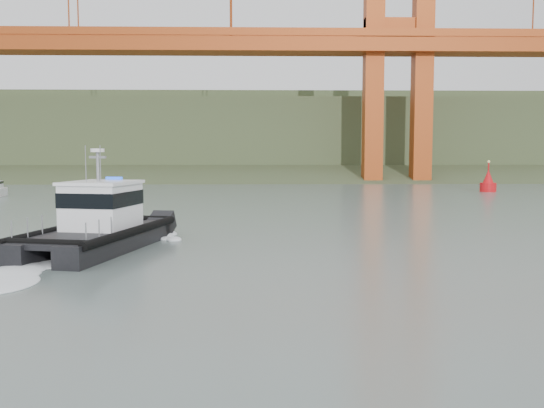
{
  "coord_description": "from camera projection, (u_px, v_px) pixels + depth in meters",
  "views": [
    {
      "loc": [
        -0.97,
        -24.15,
        5.33
      ],
      "look_at": [
        -0.13,
        8.82,
        2.4
      ],
      "focal_mm": 40.0,
      "sensor_mm": 36.0,
      "label": 1
    }
  ],
  "objects": [
    {
      "name": "patrol_boat",
      "position": [
        99.0,
        223.0,
        32.71
      ],
      "size": [
        6.67,
        12.21,
        5.62
      ],
      "rotation": [
        0.0,
        0.0,
        -0.22
      ],
      "color": "black",
      "rests_on": "ground"
    },
    {
      "name": "ground",
      "position": [
        281.0,
        282.0,
        24.55
      ],
      "size": [
        400.0,
        400.0,
        0.0
      ],
      "primitive_type": "plane",
      "color": "slate",
      "rests_on": "ground"
    },
    {
      "name": "headlands",
      "position": [
        260.0,
        143.0,
        148.89
      ],
      "size": [
        500.0,
        105.36,
        27.12
      ],
      "color": "#3C4F2D",
      "rests_on": "ground"
    },
    {
      "name": "nav_buoy",
      "position": [
        488.0,
        183.0,
        78.28
      ],
      "size": [
        2.06,
        2.06,
        4.28
      ],
      "color": "red",
      "rests_on": "ground"
    }
  ]
}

